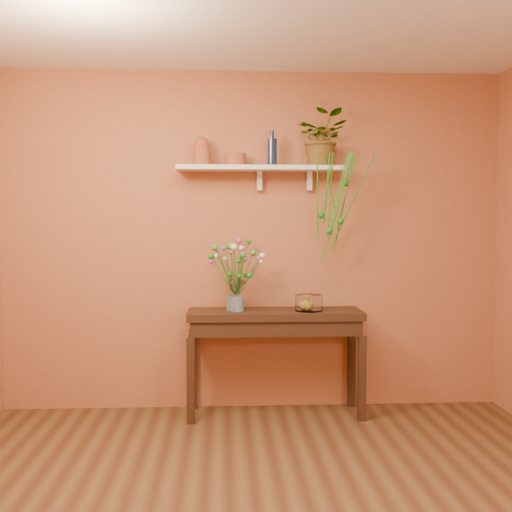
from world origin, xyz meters
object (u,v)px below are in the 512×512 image
object	(u,v)px
terracotta_jug	(202,152)
blue_bottle	(272,152)
bouquet	(237,259)
spider_plant	(323,139)
glass_vase	(237,298)
sideboard	(275,326)
glass_bowl	(309,303)

from	to	relation	value
terracotta_jug	blue_bottle	size ratio (longest dim) A/B	0.82
blue_bottle	bouquet	bearing A→B (deg)	-156.13
blue_bottle	spider_plant	world-z (taller)	spider_plant
terracotta_jug	bouquet	distance (m)	0.88
terracotta_jug	glass_vase	world-z (taller)	terracotta_jug
terracotta_jug	bouquet	bearing A→B (deg)	-28.16
glass_vase	bouquet	xyz separation A→B (m)	(-0.00, -0.01, 0.30)
sideboard	glass_bowl	distance (m)	0.32
sideboard	glass_bowl	bearing A→B (deg)	-9.21
spider_plant	bouquet	distance (m)	1.16
glass_bowl	blue_bottle	bearing A→B (deg)	155.25
blue_bottle	glass_vase	bearing A→B (deg)	-157.88
terracotta_jug	glass_bowl	world-z (taller)	terracotta_jug
sideboard	blue_bottle	xyz separation A→B (m)	(-0.02, 0.08, 1.35)
spider_plant	glass_vase	bearing A→B (deg)	-168.96
sideboard	bouquet	bearing A→B (deg)	-172.51
spider_plant	blue_bottle	bearing A→B (deg)	-177.29
glass_vase	glass_bowl	distance (m)	0.56
sideboard	bouquet	distance (m)	0.60
sideboard	glass_bowl	world-z (taller)	glass_bowl
sideboard	terracotta_jug	distance (m)	1.46
terracotta_jug	glass_bowl	distance (m)	1.44
bouquet	sideboard	bearing A→B (deg)	7.49
terracotta_jug	spider_plant	size ratio (longest dim) A/B	0.52
terracotta_jug	blue_bottle	xyz separation A→B (m)	(0.55, -0.02, 0.00)
sideboard	spider_plant	bearing A→B (deg)	15.14
spider_plant	glass_vase	size ratio (longest dim) A/B	1.78
terracotta_jug	glass_vase	size ratio (longest dim) A/B	0.93
blue_bottle	bouquet	distance (m)	0.89
sideboard	glass_bowl	size ratio (longest dim) A/B	6.43
blue_bottle	spider_plant	xyz separation A→B (m)	(0.40, 0.02, 0.10)
glass_vase	glass_bowl	world-z (taller)	glass_vase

